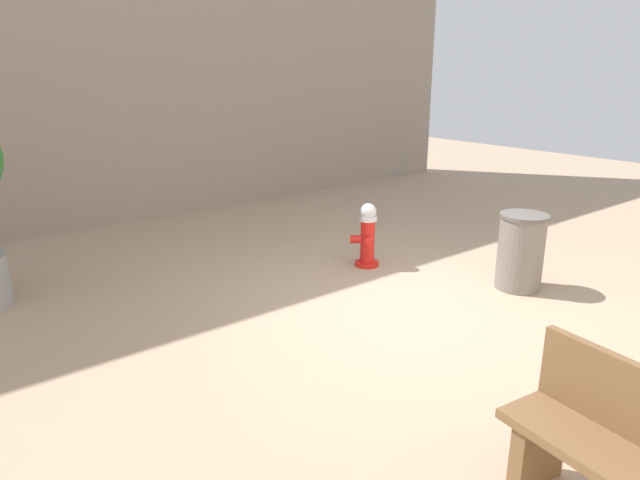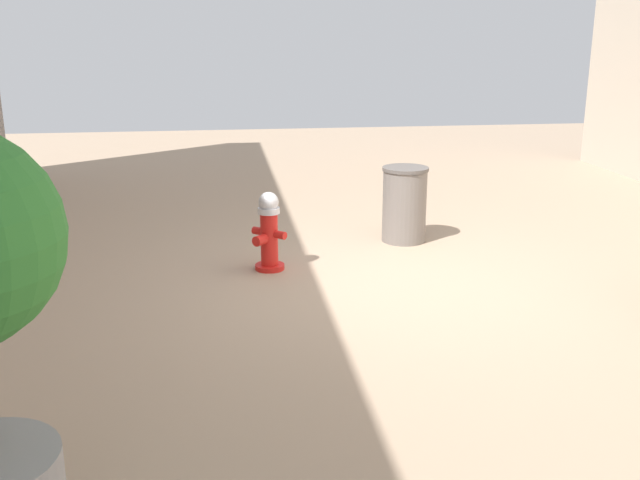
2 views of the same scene
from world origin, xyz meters
TOP-DOWN VIEW (x-y plane):
  - ground_plane at (0.00, 0.00)m, footprint 23.40×23.40m
  - fire_hydrant at (1.17, -0.56)m, footprint 0.36×0.36m
  - trash_bin at (-0.48, -1.41)m, footprint 0.54×0.54m

SIDE VIEW (x-z plane):
  - ground_plane at x=0.00m, z-range 0.00..0.00m
  - fire_hydrant at x=1.17m, z-range 0.00..0.82m
  - trash_bin at x=-0.48m, z-range 0.00..0.88m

